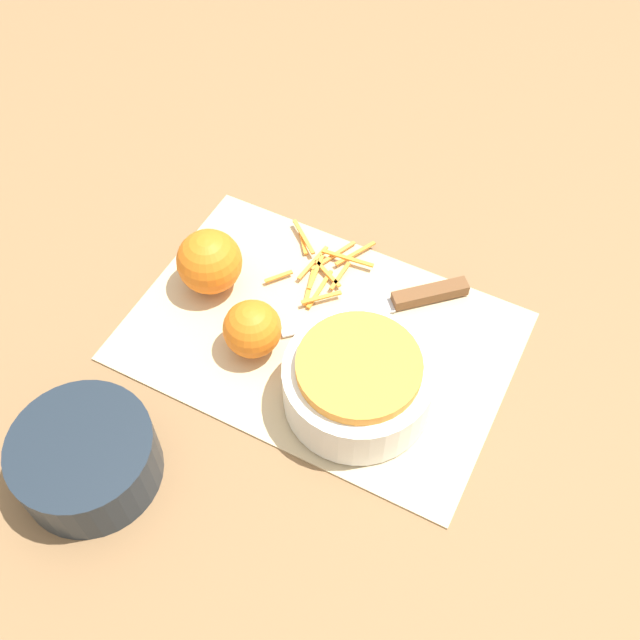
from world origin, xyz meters
TOP-DOWN VIEW (x-y plane):
  - ground_plane at (0.00, 0.00)m, footprint 4.00×4.00m
  - cutting_board at (0.00, 0.00)m, footprint 0.46×0.31m
  - bowl_speckled at (-0.08, 0.06)m, footprint 0.17×0.17m
  - bowl_dark at (0.14, 0.27)m, footprint 0.15×0.15m
  - knife at (-0.08, -0.10)m, footprint 0.19×0.18m
  - orange_left at (0.06, 0.05)m, footprint 0.07×0.07m
  - orange_right at (0.16, -0.01)m, footprint 0.08×0.08m
  - peel_pile at (0.04, -0.09)m, footprint 0.13×0.14m

SIDE VIEW (x-z plane):
  - ground_plane at x=0.00m, z-range 0.00..0.00m
  - cutting_board at x=0.00m, z-range 0.00..0.01m
  - peel_pile at x=0.04m, z-range 0.01..0.01m
  - knife at x=-0.08m, z-range 0.00..0.02m
  - bowl_dark at x=0.14m, z-range 0.00..0.07m
  - orange_left at x=0.06m, z-range 0.01..0.08m
  - bowl_speckled at x=-0.08m, z-range 0.00..0.08m
  - orange_right at x=0.16m, z-range 0.01..0.09m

